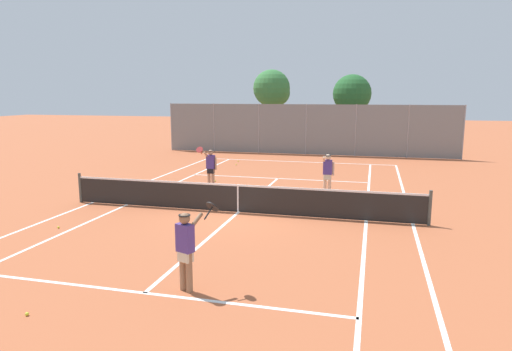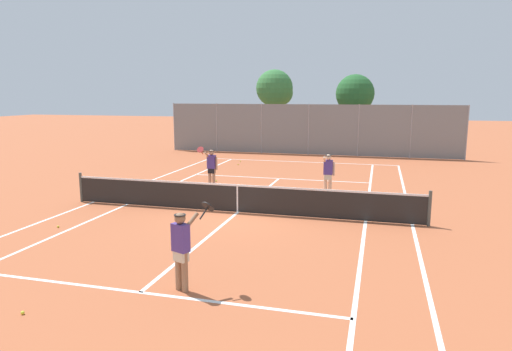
{
  "view_description": "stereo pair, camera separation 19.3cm",
  "coord_description": "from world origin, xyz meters",
  "px_view_note": "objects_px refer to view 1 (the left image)",
  "views": [
    {
      "loc": [
        4.24,
        -14.01,
        3.87
      ],
      "look_at": [
        0.23,
        1.5,
        1.0
      ],
      "focal_mm": 32.0,
      "sensor_mm": 36.0,
      "label": 1
    },
    {
      "loc": [
        4.42,
        -13.96,
        3.87
      ],
      "look_at": [
        0.23,
        1.5,
        1.0
      ],
      "focal_mm": 32.0,
      "sensor_mm": 36.0,
      "label": 2
    }
  ],
  "objects_px": {
    "loose_tennis_ball_4": "(236,165)",
    "tree_behind_right": "(351,95)",
    "loose_tennis_ball_0": "(27,314)",
    "player_far_right": "(328,172)",
    "loose_tennis_ball_2": "(58,227)",
    "player_far_left": "(211,166)",
    "tennis_net": "(238,198)",
    "player_near_side": "(186,246)",
    "loose_tennis_ball_3": "(215,181)",
    "loose_tennis_ball_1": "(238,161)",
    "loose_tennis_ball_5": "(356,193)",
    "tree_behind_left": "(273,90)"
  },
  "relations": [
    {
      "from": "loose_tennis_ball_0",
      "to": "loose_tennis_ball_1",
      "type": "height_order",
      "value": "same"
    },
    {
      "from": "tennis_net",
      "to": "loose_tennis_ball_0",
      "type": "bearing_deg",
      "value": -101.39
    },
    {
      "from": "loose_tennis_ball_0",
      "to": "tree_behind_right",
      "type": "bearing_deg",
      "value": 80.83
    },
    {
      "from": "player_far_right",
      "to": "tree_behind_right",
      "type": "relative_size",
      "value": 0.31
    },
    {
      "from": "player_near_side",
      "to": "tennis_net",
      "type": "bearing_deg",
      "value": 97.16
    },
    {
      "from": "tennis_net",
      "to": "loose_tennis_ball_4",
      "type": "xyz_separation_m",
      "value": [
        -3.05,
        9.79,
        -0.48
      ]
    },
    {
      "from": "player_near_side",
      "to": "loose_tennis_ball_4",
      "type": "bearing_deg",
      "value": 103.51
    },
    {
      "from": "loose_tennis_ball_5",
      "to": "tree_behind_right",
      "type": "relative_size",
      "value": 0.01
    },
    {
      "from": "loose_tennis_ball_0",
      "to": "loose_tennis_ball_5",
      "type": "xyz_separation_m",
      "value": [
        5.21,
        11.73,
        0.0
      ]
    },
    {
      "from": "loose_tennis_ball_0",
      "to": "tennis_net",
      "type": "bearing_deg",
      "value": 78.61
    },
    {
      "from": "loose_tennis_ball_1",
      "to": "loose_tennis_ball_0",
      "type": "bearing_deg",
      "value": -84.69
    },
    {
      "from": "tree_behind_left",
      "to": "tree_behind_right",
      "type": "relative_size",
      "value": 1.08
    },
    {
      "from": "tree_behind_left",
      "to": "loose_tennis_ball_0",
      "type": "bearing_deg",
      "value": -87.06
    },
    {
      "from": "tennis_net",
      "to": "tree_behind_right",
      "type": "height_order",
      "value": "tree_behind_right"
    },
    {
      "from": "player_near_side",
      "to": "player_far_left",
      "type": "xyz_separation_m",
      "value": [
        -3.02,
        9.66,
        0.0
      ]
    },
    {
      "from": "tree_behind_left",
      "to": "player_far_left",
      "type": "bearing_deg",
      "value": -87.5
    },
    {
      "from": "loose_tennis_ball_1",
      "to": "player_far_left",
      "type": "bearing_deg",
      "value": -81.96
    },
    {
      "from": "tennis_net",
      "to": "tree_behind_right",
      "type": "bearing_deg",
      "value": 81.78
    },
    {
      "from": "player_near_side",
      "to": "loose_tennis_ball_2",
      "type": "relative_size",
      "value": 26.88
    },
    {
      "from": "loose_tennis_ball_4",
      "to": "tree_behind_right",
      "type": "height_order",
      "value": "tree_behind_right"
    },
    {
      "from": "loose_tennis_ball_3",
      "to": "loose_tennis_ball_4",
      "type": "height_order",
      "value": "same"
    },
    {
      "from": "player_far_left",
      "to": "tree_behind_right",
      "type": "height_order",
      "value": "tree_behind_right"
    },
    {
      "from": "loose_tennis_ball_4",
      "to": "tree_behind_right",
      "type": "relative_size",
      "value": 0.01
    },
    {
      "from": "player_far_right",
      "to": "loose_tennis_ball_1",
      "type": "distance_m",
      "value": 9.7
    },
    {
      "from": "loose_tennis_ball_2",
      "to": "loose_tennis_ball_3",
      "type": "relative_size",
      "value": 1.0
    },
    {
      "from": "player_far_left",
      "to": "loose_tennis_ball_0",
      "type": "xyz_separation_m",
      "value": [
        0.7,
        -11.35,
        -0.89
      ]
    },
    {
      "from": "loose_tennis_ball_2",
      "to": "loose_tennis_ball_1",
      "type": "bearing_deg",
      "value": 84.93
    },
    {
      "from": "player_far_right",
      "to": "tree_behind_right",
      "type": "distance_m",
      "value": 15.12
    },
    {
      "from": "tennis_net",
      "to": "player_far_right",
      "type": "bearing_deg",
      "value": 52.89
    },
    {
      "from": "tennis_net",
      "to": "loose_tennis_ball_5",
      "type": "xyz_separation_m",
      "value": [
        3.65,
        3.97,
        -0.48
      ]
    },
    {
      "from": "player_near_side",
      "to": "player_far_left",
      "type": "distance_m",
      "value": 10.12
    },
    {
      "from": "loose_tennis_ball_3",
      "to": "loose_tennis_ball_4",
      "type": "relative_size",
      "value": 1.0
    },
    {
      "from": "loose_tennis_ball_2",
      "to": "tree_behind_left",
      "type": "xyz_separation_m",
      "value": [
        1.65,
        21.57,
        4.14
      ]
    },
    {
      "from": "loose_tennis_ball_0",
      "to": "tree_behind_left",
      "type": "bearing_deg",
      "value": 92.94
    },
    {
      "from": "player_far_left",
      "to": "player_far_right",
      "type": "xyz_separation_m",
      "value": [
        4.84,
        -0.18,
        -0.02
      ]
    },
    {
      "from": "player_far_right",
      "to": "loose_tennis_ball_2",
      "type": "relative_size",
      "value": 24.24
    },
    {
      "from": "loose_tennis_ball_2",
      "to": "loose_tennis_ball_3",
      "type": "height_order",
      "value": "same"
    },
    {
      "from": "loose_tennis_ball_1",
      "to": "loose_tennis_ball_2",
      "type": "distance_m",
      "value": 14.15
    },
    {
      "from": "loose_tennis_ball_1",
      "to": "loose_tennis_ball_4",
      "type": "xyz_separation_m",
      "value": [
        0.27,
        -1.27,
        0.0
      ]
    },
    {
      "from": "tennis_net",
      "to": "player_far_left",
      "type": "height_order",
      "value": "player_far_left"
    },
    {
      "from": "loose_tennis_ball_1",
      "to": "tree_behind_right",
      "type": "distance_m",
      "value": 10.07
    },
    {
      "from": "player_far_left",
      "to": "player_far_right",
      "type": "bearing_deg",
      "value": -2.08
    },
    {
      "from": "player_far_left",
      "to": "loose_tennis_ball_1",
      "type": "bearing_deg",
      "value": 98.04
    },
    {
      "from": "loose_tennis_ball_4",
      "to": "loose_tennis_ball_1",
      "type": "bearing_deg",
      "value": 101.81
    },
    {
      "from": "loose_tennis_ball_2",
      "to": "player_far_right",
      "type": "bearing_deg",
      "value": 42.05
    },
    {
      "from": "player_far_left",
      "to": "tree_behind_right",
      "type": "xyz_separation_m",
      "value": [
        4.9,
        14.66,
        2.88
      ]
    },
    {
      "from": "loose_tennis_ball_0",
      "to": "tree_behind_left",
      "type": "xyz_separation_m",
      "value": [
        -1.35,
        26.31,
        4.14
      ]
    },
    {
      "from": "player_far_right",
      "to": "loose_tennis_ball_2",
      "type": "bearing_deg",
      "value": -137.95
    },
    {
      "from": "loose_tennis_ball_0",
      "to": "loose_tennis_ball_1",
      "type": "relative_size",
      "value": 1.0
    },
    {
      "from": "tennis_net",
      "to": "loose_tennis_ball_4",
      "type": "bearing_deg",
      "value": 107.3
    }
  ]
}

